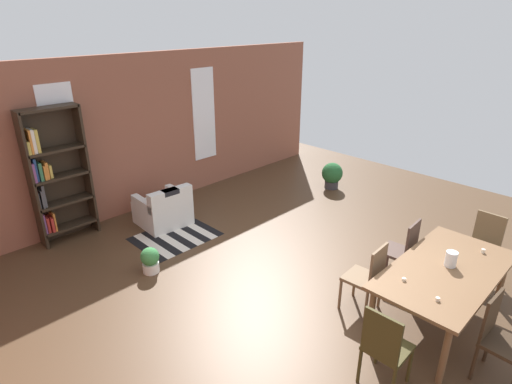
% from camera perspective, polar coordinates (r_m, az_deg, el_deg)
% --- Properties ---
extents(ground_plane, '(10.93, 10.93, 0.00)m').
position_cam_1_polar(ground_plane, '(5.73, 9.15, -14.30)').
color(ground_plane, '#4C3522').
extents(back_wall_brick, '(9.20, 0.12, 2.86)m').
position_cam_1_polar(back_wall_brick, '(8.05, -15.52, 7.72)').
color(back_wall_brick, '#915440').
rests_on(back_wall_brick, ground).
extents(window_pane_0, '(0.55, 0.02, 1.86)m').
position_cam_1_polar(window_pane_0, '(7.38, -24.98, 6.19)').
color(window_pane_0, white).
extents(window_pane_1, '(0.55, 0.02, 1.86)m').
position_cam_1_polar(window_pane_1, '(8.74, -7.17, 10.50)').
color(window_pane_1, white).
extents(dining_table, '(1.97, 1.02, 0.76)m').
position_cam_1_polar(dining_table, '(5.38, 24.55, -10.24)').
color(dining_table, brown).
rests_on(dining_table, ground).
extents(vase_on_table, '(0.13, 0.13, 0.19)m').
position_cam_1_polar(vase_on_table, '(5.37, 25.20, -8.32)').
color(vase_on_table, silver).
rests_on(vase_on_table, dining_table).
extents(tealight_candle_0, '(0.04, 0.04, 0.05)m').
position_cam_1_polar(tealight_candle_0, '(5.87, 28.71, -7.10)').
color(tealight_candle_0, silver).
rests_on(tealight_candle_0, dining_table).
extents(tealight_candle_1, '(0.04, 0.04, 0.04)m').
position_cam_1_polar(tealight_candle_1, '(4.77, 23.66, -13.32)').
color(tealight_candle_1, silver).
rests_on(tealight_candle_1, dining_table).
extents(tealight_candle_2, '(0.04, 0.04, 0.03)m').
position_cam_1_polar(tealight_candle_2, '(4.95, 19.64, -11.23)').
color(tealight_candle_2, silver).
rests_on(tealight_candle_2, dining_table).
extents(dining_chair_far_right, '(0.43, 0.43, 0.95)m').
position_cam_1_polar(dining_chair_far_right, '(6.05, 19.45, -7.43)').
color(dining_chair_far_right, '#46342C').
rests_on(dining_chair_far_right, ground).
extents(dining_chair_near_left, '(0.42, 0.42, 0.95)m').
position_cam_1_polar(dining_chair_near_left, '(4.99, 30.34, -16.76)').
color(dining_chair_near_left, '#352518').
rests_on(dining_chair_near_left, ground).
extents(dining_chair_head_left, '(0.41, 0.41, 0.95)m').
position_cam_1_polar(dining_chair_head_left, '(4.44, 17.25, -19.58)').
color(dining_chair_head_left, '#383116').
rests_on(dining_chair_head_left, ground).
extents(dining_chair_far_left, '(0.42, 0.42, 0.95)m').
position_cam_1_polar(dining_chair_far_left, '(5.36, 15.09, -11.08)').
color(dining_chair_far_left, brown).
rests_on(dining_chair_far_left, ground).
extents(dining_chair_head_right, '(0.41, 0.41, 0.95)m').
position_cam_1_polar(dining_chair_head_right, '(6.62, 28.73, -6.36)').
color(dining_chair_head_right, brown).
rests_on(dining_chair_head_right, ground).
extents(bookshelf_tall, '(0.90, 0.28, 2.20)m').
position_cam_1_polar(bookshelf_tall, '(7.28, -25.92, 2.03)').
color(bookshelf_tall, '#2D2319').
rests_on(bookshelf_tall, ground).
extents(armchair_white, '(0.84, 0.84, 0.75)m').
position_cam_1_polar(armchair_white, '(7.54, -12.55, -2.39)').
color(armchair_white, silver).
rests_on(armchair_white, ground).
extents(potted_plant_by_shelf, '(0.27, 0.27, 0.39)m').
position_cam_1_polar(potted_plant_by_shelf, '(6.26, -14.32, -9.00)').
color(potted_plant_by_shelf, silver).
rests_on(potted_plant_by_shelf, ground).
extents(potted_plant_corner, '(0.45, 0.45, 0.56)m').
position_cam_1_polar(potted_plant_corner, '(9.05, 10.40, 2.37)').
color(potted_plant_corner, '#333338').
rests_on(potted_plant_corner, ground).
extents(striped_rug, '(1.30, 1.04, 0.01)m').
position_cam_1_polar(striped_rug, '(7.20, -10.99, -5.99)').
color(striped_rug, black).
rests_on(striped_rug, ground).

